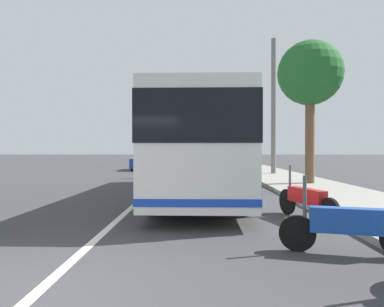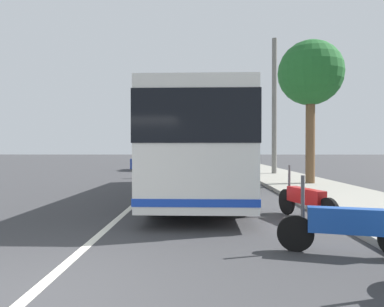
% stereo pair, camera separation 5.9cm
% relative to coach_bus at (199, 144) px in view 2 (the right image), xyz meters
% --- Properties ---
extents(ground_plane, '(220.00, 220.00, 0.00)m').
position_rel_coach_bus_xyz_m(ground_plane, '(-8.91, 1.97, -1.86)').
color(ground_plane, '#38383A').
extents(sidewalk_curb, '(110.00, 3.60, 0.14)m').
position_rel_coach_bus_xyz_m(sidewalk_curb, '(1.09, -4.76, -1.79)').
color(sidewalk_curb, gray).
rests_on(sidewalk_curb, ground).
extents(lane_divider_line, '(110.00, 0.16, 0.01)m').
position_rel_coach_bus_xyz_m(lane_divider_line, '(1.09, 1.97, -1.86)').
color(lane_divider_line, silver).
rests_on(lane_divider_line, ground).
extents(coach_bus, '(11.62, 2.79, 3.18)m').
position_rel_coach_bus_xyz_m(coach_bus, '(0.00, 0.00, 0.00)').
color(coach_bus, silver).
rests_on(coach_bus, ground).
extents(motorcycle_by_tree, '(0.60, 2.05, 1.24)m').
position_rel_coach_bus_xyz_m(motorcycle_by_tree, '(-7.14, -2.25, -1.40)').
color(motorcycle_by_tree, black).
rests_on(motorcycle_by_tree, ground).
extents(motorcycle_far_end, '(2.22, 0.75, 1.27)m').
position_rel_coach_bus_xyz_m(motorcycle_far_end, '(-4.50, -2.45, -1.38)').
color(motorcycle_far_end, black).
rests_on(motorcycle_far_end, ground).
extents(car_far_distant, '(4.81, 2.19, 1.50)m').
position_rel_coach_bus_xyz_m(car_far_distant, '(15.71, 4.05, -1.15)').
color(car_far_distant, navy).
rests_on(car_far_distant, ground).
extents(car_oncoming, '(4.20, 1.90, 1.43)m').
position_rel_coach_bus_xyz_m(car_oncoming, '(23.06, 0.05, -1.17)').
color(car_oncoming, red).
rests_on(car_oncoming, ground).
extents(car_behind_bus, '(4.19, 1.94, 1.52)m').
position_rel_coach_bus_xyz_m(car_behind_bus, '(29.56, 0.32, -1.13)').
color(car_behind_bus, gold).
rests_on(car_behind_bus, ground).
extents(roadside_tree_mid_block, '(2.92, 2.92, 6.61)m').
position_rel_coach_bus_xyz_m(roadside_tree_mid_block, '(3.23, -5.05, 3.20)').
color(roadside_tree_mid_block, brown).
rests_on(roadside_tree_mid_block, ground).
extents(utility_pole, '(0.31, 0.31, 8.75)m').
position_rel_coach_bus_xyz_m(utility_pole, '(9.64, -4.83, 2.51)').
color(utility_pole, slate).
rests_on(utility_pole, ground).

